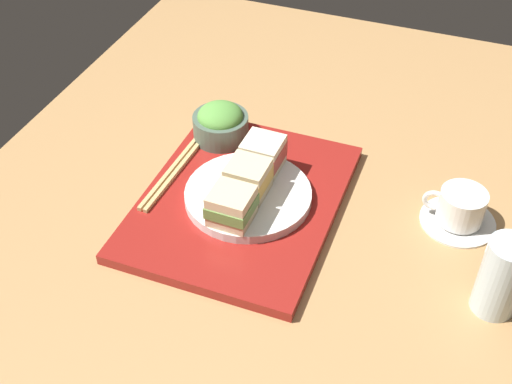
% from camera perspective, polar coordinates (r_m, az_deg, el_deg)
% --- Properties ---
extents(ground_plane, '(1.40, 1.00, 0.03)m').
position_cam_1_polar(ground_plane, '(1.11, 0.36, -1.89)').
color(ground_plane, tan).
extents(serving_tray, '(0.40, 0.31, 0.02)m').
position_cam_1_polar(serving_tray, '(1.10, -1.28, -0.79)').
color(serving_tray, maroon).
rests_on(serving_tray, ground_plane).
extents(sandwich_plate, '(0.21, 0.21, 0.02)m').
position_cam_1_polar(sandwich_plate, '(1.09, -0.68, -0.27)').
color(sandwich_plate, silver).
rests_on(sandwich_plate, serving_tray).
extents(sandwich_near, '(0.06, 0.07, 0.05)m').
position_cam_1_polar(sandwich_near, '(1.11, 0.59, 3.28)').
color(sandwich_near, '#EFE5C1').
rests_on(sandwich_near, sandwich_plate).
extents(sandwich_middle, '(0.07, 0.06, 0.06)m').
position_cam_1_polar(sandwich_middle, '(1.06, -0.69, 1.18)').
color(sandwich_middle, beige).
rests_on(sandwich_middle, sandwich_plate).
extents(sandwich_far, '(0.07, 0.07, 0.05)m').
position_cam_1_polar(sandwich_far, '(1.02, -2.10, -1.19)').
color(sandwich_far, beige).
rests_on(sandwich_far, sandwich_plate).
extents(salad_bowl, '(0.10, 0.10, 0.07)m').
position_cam_1_polar(salad_bowl, '(1.20, -3.04, 5.92)').
color(salad_bowl, '#4C6051').
rests_on(salad_bowl, serving_tray).
extents(chopsticks_pair, '(0.22, 0.03, 0.01)m').
position_cam_1_polar(chopsticks_pair, '(1.15, -7.00, 1.83)').
color(chopsticks_pair, tan).
rests_on(chopsticks_pair, serving_tray).
extents(coffee_cup, '(0.12, 0.12, 0.06)m').
position_cam_1_polar(coffee_cup, '(1.11, 17.01, -1.43)').
color(coffee_cup, white).
rests_on(coffee_cup, ground_plane).
extents(drinking_glass, '(0.06, 0.06, 0.12)m').
position_cam_1_polar(drinking_glass, '(0.98, 20.22, -6.83)').
color(drinking_glass, silver).
rests_on(drinking_glass, ground_plane).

